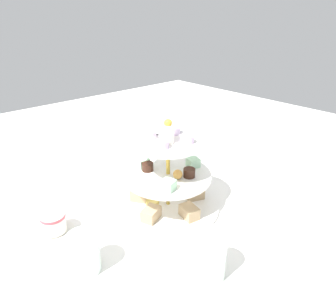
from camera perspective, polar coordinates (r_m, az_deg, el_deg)
ground_plane at (r=0.84m, az=0.00°, el=-11.63°), size 2.40×2.40×0.00m
tiered_serving_stand at (r=0.80m, az=-0.02°, el=-7.06°), size 0.27×0.27×0.25m
water_glass_tall_right at (r=1.05m, az=-0.65°, el=-0.21°), size 0.07×0.07×0.12m
water_glass_short_left at (r=0.67m, az=-15.43°, el=-19.00°), size 0.06×0.06×0.08m
teacup_with_saucer at (r=0.79m, az=-20.52°, el=-13.83°), size 0.09×0.09×0.05m
butter_knife_left at (r=0.95m, az=19.68°, el=-8.50°), size 0.08×0.16×0.00m
butter_knife_right at (r=1.00m, az=-17.33°, el=-6.60°), size 0.17×0.05×0.00m
water_glass_mid_back at (r=0.64m, az=8.03°, el=-19.86°), size 0.06×0.06×0.10m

